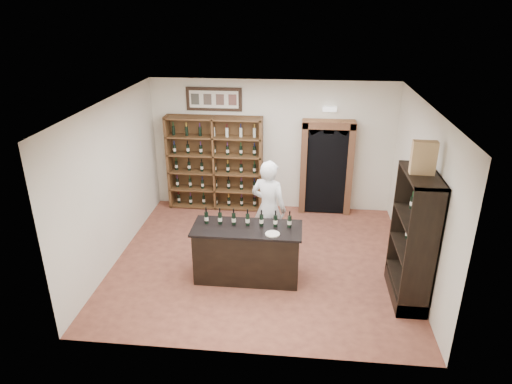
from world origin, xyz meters
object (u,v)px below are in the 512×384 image
Objects in this scene: side_cabinet at (412,257)px; shopkeeper at (269,209)px; tasting_counter at (247,253)px; wine_crate at (424,158)px; counter_bottle_0 at (206,218)px; wine_shelf at (215,163)px.

side_cabinet reaches higher than shopkeeper.
wine_crate is (2.67, -0.31, 1.96)m from tasting_counter.
shopkeeper is (1.02, 0.79, -0.15)m from counter_bottle_0.
wine_crate is at bearing -6.55° from tasting_counter.
tasting_counter is at bearing 175.74° from wine_crate.
counter_bottle_0 is 3.66m from wine_crate.
side_cabinet is at bearing 8.27° from wine_crate.
shopkeeper is (-2.42, 1.18, 0.20)m from side_cabinet.
wine_crate is (2.36, -1.18, 1.49)m from shopkeeper.
tasting_counter is 3.72× the size of wine_crate.
wine_crate reaches higher than tasting_counter.
counter_bottle_0 is 0.14× the size of side_cabinet.
wine_shelf is 4.35× the size of wine_crate.
shopkeeper is at bearing -55.66° from wine_shelf.
wine_shelf is at bearing -35.21° from shopkeeper.
side_cabinet is at bearing 174.51° from shopkeeper.
wine_shelf is 3.19m from tasting_counter.
wine_shelf is 1.00× the size of side_cabinet.
wine_shelf reaches higher than counter_bottle_0.
counter_bottle_0 is (-0.72, 0.09, 0.61)m from tasting_counter.
side_cabinet is (3.44, -0.39, -0.35)m from counter_bottle_0.
wine_shelf is 1.17× the size of tasting_counter.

